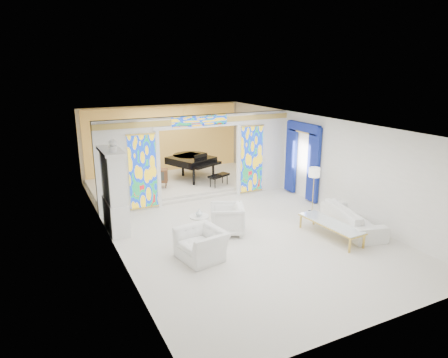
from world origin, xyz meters
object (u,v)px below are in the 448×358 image
sofa (352,218)px  coffee_table (331,224)px  tv_console (159,176)px  armchair_right (227,219)px  armchair_left (201,244)px  grand_piano (192,160)px  china_cabinet (114,191)px

sofa → coffee_table: sofa is taller
tv_console → sofa: bearing=-33.7°
coffee_table → armchair_right: bearing=147.5°
armchair_left → grand_piano: bearing=149.9°
china_cabinet → armchair_left: bearing=-60.9°
sofa → grand_piano: size_ratio=0.76×
tv_console → coffee_table: bearing=-41.4°
armchair_left → armchair_right: (1.25, 1.10, 0.05)m
armchair_left → sofa: size_ratio=0.49×
armchair_right → grand_piano: grand_piano is taller
china_cabinet → armchair_right: (2.77, -1.63, -0.75)m
sofa → tv_console: bearing=48.2°
grand_piano → tv_console: size_ratio=4.32×
china_cabinet → armchair_left: size_ratio=2.37×
coffee_table → tv_console: (-2.98, 6.10, 0.22)m
sofa → tv_console: (-3.95, 5.91, 0.30)m
china_cabinet → tv_console: 3.71m
sofa → coffee_table: 0.99m
armchair_left → tv_console: bearing=162.7°
sofa → tv_console: 7.11m
coffee_table → grand_piano: bearing=101.4°
sofa → tv_console: tv_console is taller
coffee_table → tv_console: size_ratio=2.86×
sofa → armchair_right: bearing=82.7°
china_cabinet → grand_piano: size_ratio=0.88×
coffee_table → armchair_left: bearing=173.0°
china_cabinet → armchair_left: china_cabinet is taller
sofa → grand_piano: grand_piano is taller
armchair_left → sofa: armchair_left is taller
armchair_right → grand_piano: (1.06, 5.28, 0.50)m
china_cabinet → armchair_right: china_cabinet is taller
sofa → coffee_table: size_ratio=1.14×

